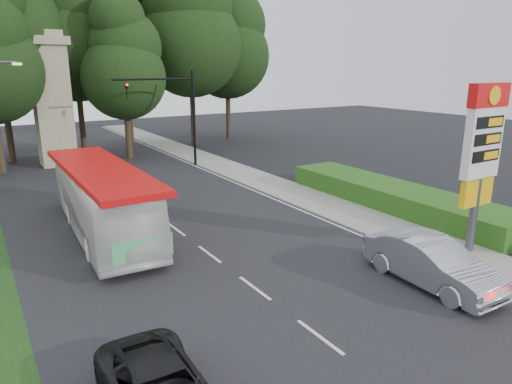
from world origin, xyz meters
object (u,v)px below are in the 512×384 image
gas_station_pylon (483,146)px  transit_bus (103,201)px  monument (52,99)px  traffic_signal_mast (177,106)px  sedan_silver (431,262)px

gas_station_pylon → transit_bus: (-12.15, 10.34, -2.88)m
monument → traffic_signal_mast: bearing=-38.0°
sedan_silver → transit_bus: bearing=128.2°
sedan_silver → traffic_signal_mast: bearing=91.1°
gas_station_pylon → traffic_signal_mast: bearing=99.1°
monument → sedan_silver: monument is taller
gas_station_pylon → traffic_signal_mast: 22.29m
monument → transit_bus: 18.04m
gas_station_pylon → monument: monument is taller
traffic_signal_mast → transit_bus: 14.84m
traffic_signal_mast → sedan_silver: 23.32m
sedan_silver → gas_station_pylon: bearing=16.5°
traffic_signal_mast → monument: monument is taller
gas_station_pylon → sedan_silver: gas_station_pylon is taller
gas_station_pylon → sedan_silver: size_ratio=1.35×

